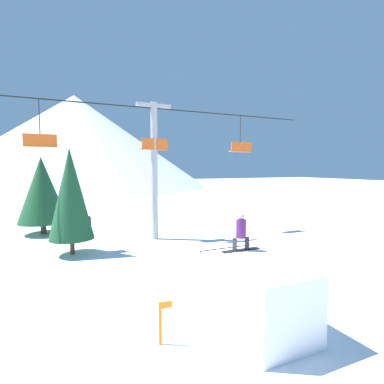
# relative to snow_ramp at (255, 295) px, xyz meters

# --- Properties ---
(ground_plane) EXTENTS (220.00, 220.00, 0.00)m
(ground_plane) POSITION_rel_snow_ramp_xyz_m (-0.98, 0.05, -1.05)
(ground_plane) COLOR white
(mountain_ridge) EXTENTS (66.47, 66.47, 23.11)m
(mountain_ridge) POSITION_rel_snow_ramp_xyz_m (-0.98, 74.99, 10.51)
(mountain_ridge) COLOR silver
(mountain_ridge) RESTS_ON ground_plane
(snow_ramp) EXTENTS (2.13, 3.59, 2.09)m
(snow_ramp) POSITION_rel_snow_ramp_xyz_m (0.00, 0.00, 0.00)
(snow_ramp) COLOR white
(snow_ramp) RESTS_ON ground_plane
(snowboarder) EXTENTS (1.46, 0.34, 1.31)m
(snowboarder) POSITION_rel_snow_ramp_xyz_m (0.28, 1.25, 1.69)
(snowboarder) COLOR black
(snowboarder) RESTS_ON snow_ramp
(chairlift) EXTENTS (24.52, 0.46, 9.38)m
(chairlift) POSITION_rel_snow_ramp_xyz_m (0.61, 12.44, 4.45)
(chairlift) COLOR #9E9EA3
(chairlift) RESTS_ON ground_plane
(pine_tree_near) EXTENTS (2.48, 2.48, 6.10)m
(pine_tree_near) POSITION_rel_snow_ramp_xyz_m (-4.84, 10.83, 2.45)
(pine_tree_near) COLOR #4C3823
(pine_tree_near) RESTS_ON ground_plane
(pine_tree_far) EXTENTS (3.52, 3.52, 5.80)m
(pine_tree_far) POSITION_rel_snow_ramp_xyz_m (-6.57, 17.54, 2.28)
(pine_tree_far) COLOR #4C3823
(pine_tree_far) RESTS_ON ground_plane
(trail_marker) EXTENTS (0.41, 0.10, 1.24)m
(trail_marker) POSITION_rel_snow_ramp_xyz_m (-2.97, 0.34, -0.38)
(trail_marker) COLOR orange
(trail_marker) RESTS_ON ground_plane
(distant_skier) EXTENTS (0.24, 0.24, 1.23)m
(distant_skier) POSITION_rel_snow_ramp_xyz_m (-3.30, 16.93, -0.38)
(distant_skier) COLOR black
(distant_skier) RESTS_ON ground_plane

